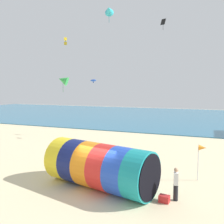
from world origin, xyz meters
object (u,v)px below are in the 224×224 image
Objects in this scene: kite_handler at (176,184)px; kite_black_diamond at (163,22)px; kite_green_delta at (63,80)px; cooler_box at (164,199)px; giant_inflatable_tube at (99,166)px; kite_blue_parafoil at (93,80)px; beach_flag at (202,149)px; kite_yellow_box at (65,41)px; kite_cyan_delta at (109,10)px.

kite_handler is 1.31× the size of kite_black_diamond.
cooler_box is at bearing -40.70° from kite_green_delta.
kite_blue_parafoil reaches higher than giant_inflatable_tube.
kite_blue_parafoil is at bearing 141.95° from beach_flag.
kite_black_diamond is (-4.00, 17.47, 12.58)m from kite_handler.
kite_yellow_box reaches higher than giant_inflatable_tube.
kite_green_delta is (-1.17, 1.23, -3.86)m from kite_yellow_box.
kite_handler is at bearing -77.09° from kite_black_diamond.
kite_handler is 12.73m from kite_cyan_delta.
kite_handler is 3.73m from beach_flag.
cooler_box is at bearing -78.93° from kite_black_diamond.
kite_cyan_delta is at bearing -57.12° from kite_blue_parafoil.
kite_green_delta is 18.41m from cooler_box.
kite_cyan_delta is (-1.27, 4.55, 10.07)m from giant_inflatable_tube.
kite_cyan_delta is 13.27m from cooler_box.
kite_green_delta is at bearing 141.46° from kite_handler.
cooler_box is (13.07, -11.25, -6.45)m from kite_green_delta.
giant_inflatable_tube is 3.57× the size of kite_green_delta.
kite_handler is at bearing -0.43° from giant_inflatable_tube.
kite_green_delta is at bearing 130.72° from giant_inflatable_tube.
giant_inflatable_tube is 6.40m from beach_flag.
giant_inflatable_tube is 15.19m from kite_green_delta.
kite_cyan_delta is 10.80m from kite_blue_parafoil.
kite_black_diamond reaches higher than beach_flag.
giant_inflatable_tube is 13.35× the size of cooler_box.
kite_yellow_box is at bearing 155.34° from beach_flag.
kite_black_diamond is at bearing 34.80° from kite_green_delta.
giant_inflatable_tube is 4.32m from kite_handler.
kite_black_diamond is 22.56m from cooler_box.
kite_yellow_box is at bearing -116.59° from kite_blue_parafoil.
kite_yellow_box reaches higher than kite_handler.
kite_cyan_delta is (6.84, -5.00, 0.89)m from kite_yellow_box.
kite_cyan_delta is 2.44× the size of cooler_box.
beach_flag is at bearing 67.07° from cooler_box.
giant_inflatable_tube is 15.23m from kite_blue_parafoil.
kite_green_delta is at bearing -145.18° from kite_blue_parafoil.
kite_yellow_box is 18.66m from cooler_box.
giant_inflatable_tube is 8.61× the size of kite_blue_parafoil.
kite_green_delta is at bearing 133.63° from kite_yellow_box.
kite_cyan_delta is at bearing 140.55° from kite_handler.
kite_yellow_box reaches higher than kite_blue_parafoil.
giant_inflatable_tube is 5.46× the size of kite_cyan_delta.
kite_green_delta is at bearing 142.11° from kite_cyan_delta.
kite_cyan_delta is at bearing -37.89° from kite_green_delta.
kite_black_diamond is 0.67× the size of kite_green_delta.
beach_flag is at bearing -24.66° from kite_yellow_box.
giant_inflatable_tube is 21.26m from kite_black_diamond.
beach_flag is (5.41, 3.35, 0.72)m from giant_inflatable_tube.
giant_inflatable_tube is at bearing -62.76° from kite_blue_parafoil.
cooler_box is (11.90, -10.02, -10.30)m from kite_yellow_box.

